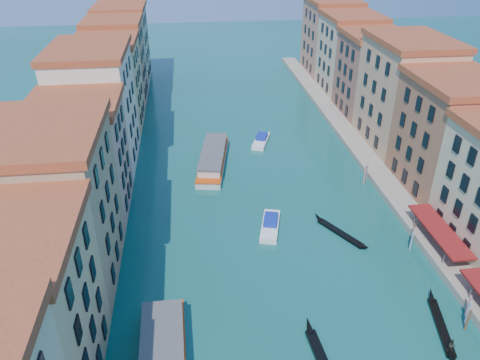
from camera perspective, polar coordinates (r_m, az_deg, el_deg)
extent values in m
cube|color=tan|center=(47.01, -25.39, -15.08)|extent=(12.00, 15.00, 17.00)
cube|color=tan|center=(58.51, -21.44, -3.49)|extent=(12.00, 17.00, 19.00)
cube|color=#974220|center=(54.11, -23.34, 5.46)|extent=(12.80, 17.40, 1.00)
cube|color=tan|center=(72.26, -18.71, 2.30)|extent=(12.00, 14.00, 16.50)
cube|color=#974220|center=(68.96, -19.87, 8.78)|extent=(12.80, 14.40, 1.00)
cube|color=beige|center=(86.01, -17.10, 8.17)|extent=(12.00, 18.00, 20.00)
cube|color=#974220|center=(83.03, -18.19, 14.92)|extent=(12.80, 18.40, 1.00)
cube|color=tan|center=(102.26, -15.62, 10.95)|extent=(12.00, 16.00, 17.50)
cube|color=#974220|center=(99.89, -16.35, 15.97)|extent=(12.80, 16.40, 1.00)
cube|color=tan|center=(116.85, -14.72, 13.57)|extent=(12.00, 15.00, 18.50)
cube|color=#974220|center=(114.73, -15.36, 18.24)|extent=(12.80, 15.40, 1.00)
cube|color=tan|center=(132.18, -13.97, 15.54)|extent=(12.00, 17.00, 19.00)
cube|color=#974220|center=(130.30, -14.52, 19.80)|extent=(12.80, 17.40, 1.00)
cube|color=#A15D3E|center=(80.08, 24.08, 4.51)|extent=(12.00, 16.00, 18.00)
cube|color=#974220|center=(76.99, 25.52, 10.91)|extent=(12.80, 16.40, 1.00)
cube|color=tan|center=(93.59, 19.34, 9.50)|extent=(12.00, 18.00, 20.00)
cube|color=#974220|center=(90.86, 20.46, 15.71)|extent=(12.80, 18.40, 1.00)
cube|color=#9B5C49|center=(108.28, 15.68, 11.94)|extent=(12.00, 15.00, 17.50)
cube|color=#974220|center=(106.04, 16.37, 16.69)|extent=(12.80, 15.40, 1.00)
cube|color=#DBAD88|center=(122.08, 13.11, 14.41)|extent=(12.00, 16.00, 18.50)
cube|color=#974220|center=(120.06, 13.65, 18.90)|extent=(12.80, 16.40, 1.00)
cube|color=tan|center=(137.18, 10.90, 16.46)|extent=(12.00, 17.00, 19.50)
cube|color=#974220|center=(135.35, 11.33, 20.68)|extent=(12.80, 17.40, 1.00)
cube|color=gray|center=(88.95, 15.22, 2.44)|extent=(4.00, 140.00, 1.00)
cylinder|color=#565558|center=(61.22, 26.22, -12.40)|extent=(0.12, 0.12, 3.00)
cube|color=maroon|center=(67.83, 23.19, -5.66)|extent=(3.20, 12.60, 0.25)
cylinder|color=#565558|center=(65.15, 23.52, -8.94)|extent=(0.12, 0.12, 3.00)
cylinder|color=#565558|center=(70.99, 20.44, -4.88)|extent=(0.12, 0.12, 3.00)
cylinder|color=#533A1C|center=(58.08, 25.98, -15.18)|extent=(0.24, 0.24, 3.20)
cylinder|color=#533A1C|center=(58.96, 26.00, -14.43)|extent=(0.24, 0.24, 3.20)
cylinder|color=#533A1C|center=(59.84, 26.02, -13.70)|extent=(0.24, 0.24, 3.20)
cylinder|color=#533A1C|center=(67.10, 20.13, -7.18)|extent=(0.24, 0.24, 3.20)
cylinder|color=#533A1C|center=(68.06, 20.24, -6.64)|extent=(0.24, 0.24, 3.20)
cylinder|color=#533A1C|center=(69.03, 20.35, -6.11)|extent=(0.24, 0.24, 3.20)
cylinder|color=#533A1C|center=(80.80, 14.91, 0.27)|extent=(0.24, 0.24, 3.20)
cylinder|color=#533A1C|center=(81.83, 15.07, 0.63)|extent=(0.24, 0.24, 3.20)
cylinder|color=#533A1C|center=(82.85, 15.22, 0.99)|extent=(0.24, 0.24, 3.20)
cube|color=silver|center=(85.21, -3.30, 2.31)|extent=(7.17, 19.08, 1.12)
cube|color=silver|center=(84.67, -3.32, 3.04)|extent=(6.10, 15.32, 1.49)
cube|color=#565558|center=(84.28, -3.34, 3.58)|extent=(6.45, 15.83, 0.23)
cube|color=#E0460D|center=(84.98, -3.31, 2.62)|extent=(7.21, 19.08, 0.23)
cone|color=black|center=(53.68, 8.37, -17.11)|extent=(1.06, 2.11, 1.71)
cube|color=black|center=(57.93, 23.29, -16.09)|extent=(2.81, 8.24, 0.41)
cone|color=black|center=(60.87, 22.28, -12.84)|extent=(1.21, 1.97, 1.53)
cone|color=black|center=(54.80, 24.58, -19.25)|extent=(1.14, 1.66, 1.35)
imported|color=#292D22|center=(55.00, 24.42, -17.92)|extent=(0.88, 0.75, 1.58)
cube|color=black|center=(68.20, 12.13, -6.34)|extent=(4.92, 7.46, 0.40)
cone|color=black|center=(70.39, 9.47, -4.47)|extent=(1.60, 1.96, 1.50)
cone|color=black|center=(65.90, 15.04, -7.91)|extent=(1.45, 1.69, 1.32)
cube|color=white|center=(67.81, 3.70, -5.64)|extent=(4.20, 7.89, 0.86)
cube|color=#132AA0|center=(67.83, 3.76, -4.86)|extent=(2.69, 3.61, 0.75)
cube|color=white|center=(93.43, 2.59, 4.78)|extent=(4.77, 7.88, 0.86)
cube|color=#132AA0|center=(93.60, 2.66, 5.34)|extent=(2.91, 3.69, 0.75)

